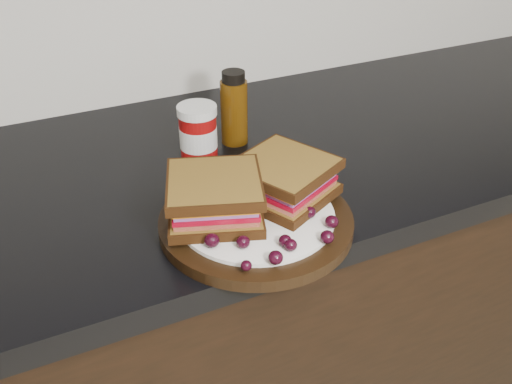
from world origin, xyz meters
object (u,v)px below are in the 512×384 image
sandwich_left (215,197)px  oil_bottle (234,108)px  plate (256,222)px  condiment_jar (198,133)px

sandwich_left → oil_bottle: 0.27m
plate → oil_bottle: 0.27m
sandwich_left → condiment_jar: size_ratio=1.32×
condiment_jar → plate: bearing=-89.1°
plate → condiment_jar: (-0.00, 0.23, 0.04)m
sandwich_left → oil_bottle: bearing=80.2°
oil_bottle → sandwich_left: bearing=-119.0°
condiment_jar → oil_bottle: oil_bottle is taller
sandwich_left → plate: bearing=-1.8°
plate → sandwich_left: bearing=159.0°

